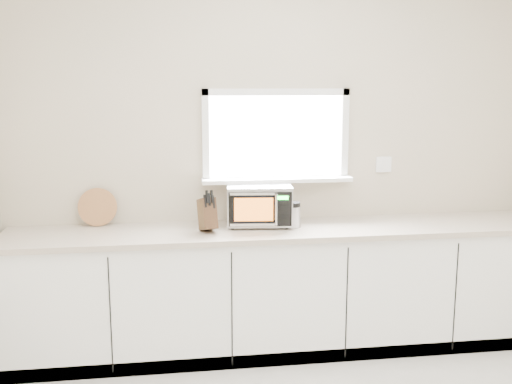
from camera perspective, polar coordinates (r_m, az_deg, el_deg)
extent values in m
cube|color=#B1A78D|center=(4.52, 1.86, 2.83)|extent=(4.00, 0.02, 2.70)
cube|color=white|center=(4.48, 1.91, 5.34)|extent=(1.00, 0.02, 0.60)
cube|color=white|center=(4.46, 2.03, 1.17)|extent=(1.12, 0.16, 0.03)
cube|color=white|center=(4.45, 1.97, 9.50)|extent=(1.10, 0.04, 0.05)
cube|color=white|center=(4.51, 1.92, 1.21)|extent=(1.10, 0.04, 0.05)
cube|color=white|center=(4.40, -4.82, 5.23)|extent=(0.05, 0.04, 0.70)
cube|color=white|center=(4.59, 8.44, 5.36)|extent=(0.05, 0.04, 0.70)
cube|color=white|center=(4.73, 12.07, 2.59)|extent=(0.12, 0.01, 0.12)
cube|color=white|center=(4.44, 2.48, -9.39)|extent=(3.92, 0.60, 0.88)
cube|color=#BCB39B|center=(4.30, 2.55, -3.66)|extent=(3.92, 0.64, 0.04)
cylinder|color=black|center=(4.24, -2.23, -3.47)|extent=(0.02, 0.02, 0.01)
cylinder|color=black|center=(4.51, -2.23, -2.64)|extent=(0.02, 0.02, 0.01)
cylinder|color=black|center=(4.26, 2.98, -3.42)|extent=(0.02, 0.02, 0.01)
cylinder|color=black|center=(4.53, 2.67, -2.59)|extent=(0.02, 0.02, 0.01)
cube|color=#AAACB1|center=(4.35, 0.30, -1.17)|extent=(0.49, 0.40, 0.28)
cube|color=black|center=(4.17, 0.41, -1.66)|extent=(0.44, 0.06, 0.24)
cube|color=orange|center=(4.17, -0.22, -1.68)|extent=(0.27, 0.03, 0.17)
cylinder|color=silver|center=(4.16, 1.94, -1.72)|extent=(0.02, 0.02, 0.22)
cube|color=black|center=(4.18, 2.55, -1.65)|extent=(0.11, 0.02, 0.24)
cube|color=#19FF33|center=(4.16, 2.57, -0.55)|extent=(0.08, 0.01, 0.03)
cube|color=silver|center=(4.33, 0.30, 0.67)|extent=(0.49, 0.40, 0.01)
cube|color=#49321A|center=(4.17, -4.66, -2.09)|extent=(0.14, 0.22, 0.25)
cube|color=black|center=(4.09, -4.87, -0.88)|extent=(0.02, 0.04, 0.09)
cube|color=black|center=(4.10, -4.48, -0.71)|extent=(0.02, 0.04, 0.09)
cube|color=black|center=(4.11, -4.08, -0.95)|extent=(0.02, 0.04, 0.09)
cube|color=black|center=(4.09, -4.68, -0.46)|extent=(0.02, 0.04, 0.09)
cube|color=black|center=(4.10, -4.22, -0.43)|extent=(0.02, 0.04, 0.09)
cylinder|color=olive|center=(4.47, -14.86, -1.39)|extent=(0.28, 0.07, 0.28)
cylinder|color=#AAACB1|center=(4.30, 3.53, -2.37)|extent=(0.11, 0.11, 0.15)
cylinder|color=black|center=(4.28, 3.55, -1.15)|extent=(0.11, 0.11, 0.04)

